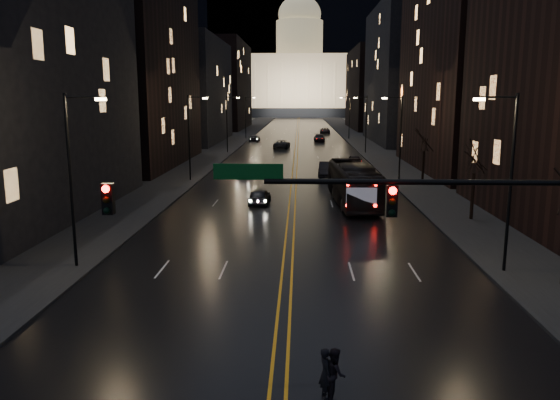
# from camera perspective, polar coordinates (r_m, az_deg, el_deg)

# --- Properties ---
(ground) EXTENTS (900.00, 900.00, 0.00)m
(ground) POSITION_cam_1_polar(r_m,az_deg,el_deg) (19.06, 0.00, -16.78)
(ground) COLOR black
(ground) RESTS_ON ground
(road) EXTENTS (20.00, 320.00, 0.02)m
(road) POSITION_cam_1_polar(r_m,az_deg,el_deg) (147.17, 1.88, 7.26)
(road) COLOR black
(road) RESTS_ON ground
(sidewalk_left) EXTENTS (8.00, 320.00, 0.16)m
(sidewalk_left) POSITION_cam_1_polar(r_m,az_deg,el_deg) (147.89, -3.60, 7.29)
(sidewalk_left) COLOR black
(sidewalk_left) RESTS_ON ground
(sidewalk_right) EXTENTS (8.00, 320.00, 0.16)m
(sidewalk_right) POSITION_cam_1_polar(r_m,az_deg,el_deg) (147.77, 7.36, 7.22)
(sidewalk_right) COLOR black
(sidewalk_right) RESTS_ON ground
(center_line) EXTENTS (0.62, 320.00, 0.01)m
(center_line) POSITION_cam_1_polar(r_m,az_deg,el_deg) (147.17, 1.88, 7.27)
(center_line) COLOR orange
(center_line) RESTS_ON road
(building_left_mid) EXTENTS (12.00, 30.00, 28.00)m
(building_left_mid) POSITION_cam_1_polar(r_m,az_deg,el_deg) (74.31, -15.30, 14.34)
(building_left_mid) COLOR black
(building_left_mid) RESTS_ON ground
(building_left_far) EXTENTS (12.00, 34.00, 20.00)m
(building_left_far) POSITION_cam_1_polar(r_m,az_deg,el_deg) (111.04, -9.30, 11.17)
(building_left_far) COLOR black
(building_left_far) RESTS_ON ground
(building_left_dist) EXTENTS (12.00, 40.00, 24.00)m
(building_left_dist) POSITION_cam_1_polar(r_m,az_deg,el_deg) (158.42, -5.86, 11.79)
(building_left_dist) COLOR black
(building_left_dist) RESTS_ON ground
(building_right_tall) EXTENTS (12.00, 30.00, 38.00)m
(building_right_tall) POSITION_cam_1_polar(r_m,az_deg,el_deg) (70.68, 19.89, 18.38)
(building_right_tall) COLOR black
(building_right_tall) RESTS_ON ground
(building_right_mid) EXTENTS (12.00, 34.00, 26.00)m
(building_right_mid) POSITION_cam_1_polar(r_m,az_deg,el_deg) (110.87, 13.01, 12.60)
(building_right_mid) COLOR black
(building_right_mid) RESTS_ON ground
(building_right_dist) EXTENTS (12.00, 40.00, 22.00)m
(building_right_dist) POSITION_cam_1_polar(r_m,az_deg,el_deg) (158.24, 9.70, 11.34)
(building_right_dist) COLOR black
(building_right_dist) RESTS_ON ground
(mountain_ridge) EXTENTS (520.00, 60.00, 130.00)m
(mountain_ridge) POSITION_cam_1_polar(r_m,az_deg,el_deg) (402.79, 8.12, 18.61)
(mountain_ridge) COLOR black
(mountain_ridge) RESTS_ON ground
(capitol) EXTENTS (90.00, 50.00, 58.50)m
(capitol) POSITION_cam_1_polar(r_m,az_deg,el_deg) (267.04, 2.02, 12.48)
(capitol) COLOR black
(capitol) RESTS_ON ground
(traffic_signal) EXTENTS (17.29, 0.45, 7.00)m
(traffic_signal) POSITION_cam_1_polar(r_m,az_deg,el_deg) (18.09, 19.06, -1.68)
(traffic_signal) COLOR black
(traffic_signal) RESTS_ON ground
(streetlamp_right_near) EXTENTS (2.13, 0.25, 9.00)m
(streetlamp_right_near) POSITION_cam_1_polar(r_m,az_deg,el_deg) (29.01, 22.68, 2.51)
(streetlamp_right_near) COLOR black
(streetlamp_right_near) RESTS_ON ground
(streetlamp_left_near) EXTENTS (2.13, 0.25, 9.00)m
(streetlamp_left_near) POSITION_cam_1_polar(r_m,az_deg,el_deg) (29.47, -20.77, 2.76)
(streetlamp_left_near) COLOR black
(streetlamp_left_near) RESTS_ON ground
(streetlamp_right_mid) EXTENTS (2.13, 0.25, 9.00)m
(streetlamp_right_mid) POSITION_cam_1_polar(r_m,az_deg,el_deg) (57.93, 12.32, 6.77)
(streetlamp_right_mid) COLOR black
(streetlamp_right_mid) RESTS_ON ground
(streetlamp_left_mid) EXTENTS (2.13, 0.25, 9.00)m
(streetlamp_left_mid) POSITION_cam_1_polar(r_m,az_deg,el_deg) (58.16, -9.30, 6.89)
(streetlamp_left_mid) COLOR black
(streetlamp_left_mid) RESTS_ON ground
(streetlamp_right_far) EXTENTS (2.13, 0.25, 9.00)m
(streetlamp_right_far) POSITION_cam_1_polar(r_m,az_deg,el_deg) (87.58, 8.88, 8.13)
(streetlamp_right_far) COLOR black
(streetlamp_right_far) RESTS_ON ground
(streetlamp_left_far) EXTENTS (2.13, 0.25, 9.00)m
(streetlamp_left_far) POSITION_cam_1_polar(r_m,az_deg,el_deg) (87.73, -5.44, 8.22)
(streetlamp_left_far) COLOR black
(streetlamp_left_far) RESTS_ON ground
(streetlamp_right_dist) EXTENTS (2.13, 0.25, 9.00)m
(streetlamp_right_dist) POSITION_cam_1_polar(r_m,az_deg,el_deg) (117.41, 7.17, 8.80)
(streetlamp_right_dist) COLOR black
(streetlamp_right_dist) RESTS_ON ground
(streetlamp_left_dist) EXTENTS (2.13, 0.25, 9.00)m
(streetlamp_left_dist) POSITION_cam_1_polar(r_m,az_deg,el_deg) (117.52, -3.52, 8.86)
(streetlamp_left_dist) COLOR black
(streetlamp_left_dist) RESTS_ON ground
(tree_right_mid) EXTENTS (2.40, 2.40, 6.65)m
(tree_right_mid) POSITION_cam_1_polar(r_m,az_deg,el_deg) (41.05, 19.70, 4.10)
(tree_right_mid) COLOR black
(tree_right_mid) RESTS_ON ground
(tree_right_far) EXTENTS (2.40, 2.40, 6.65)m
(tree_right_far) POSITION_cam_1_polar(r_m,az_deg,el_deg) (56.44, 14.85, 6.00)
(tree_right_far) COLOR black
(tree_right_far) RESTS_ON ground
(bus) EXTENTS (3.62, 12.42, 3.42)m
(bus) POSITION_cam_1_polar(r_m,az_deg,el_deg) (45.59, 7.69, 1.65)
(bus) COLOR black
(bus) RESTS_ON ground
(oncoming_car_a) EXTENTS (1.83, 4.13, 1.38)m
(oncoming_car_a) POSITION_cam_1_polar(r_m,az_deg,el_deg) (45.34, -2.14, 0.38)
(oncoming_car_a) COLOR black
(oncoming_car_a) RESTS_ON ground
(oncoming_car_b) EXTENTS (1.56, 4.08, 1.33)m
(oncoming_car_b) POSITION_cam_1_polar(r_m,az_deg,el_deg) (60.95, -3.73, 3.00)
(oncoming_car_b) COLOR black
(oncoming_car_b) RESTS_ON ground
(oncoming_car_c) EXTENTS (2.99, 5.58, 1.49)m
(oncoming_car_c) POSITION_cam_1_polar(r_m,az_deg,el_deg) (95.54, 0.20, 5.86)
(oncoming_car_c) COLOR black
(oncoming_car_c) RESTS_ON ground
(oncoming_car_d) EXTENTS (2.08, 4.75, 1.36)m
(oncoming_car_d) POSITION_cam_1_polar(r_m,az_deg,el_deg) (109.67, -2.69, 6.43)
(oncoming_car_d) COLOR black
(oncoming_car_d) RESTS_ON ground
(receding_car_a) EXTENTS (2.18, 5.16, 1.66)m
(receding_car_a) POSITION_cam_1_polar(r_m,az_deg,el_deg) (61.74, 4.94, 3.24)
(receding_car_a) COLOR black
(receding_car_a) RESTS_ON ground
(receding_car_b) EXTENTS (1.70, 4.20, 1.43)m
(receding_car_b) POSITION_cam_1_polar(r_m,az_deg,el_deg) (71.72, 7.84, 4.12)
(receding_car_b) COLOR black
(receding_car_b) RESTS_ON ground
(receding_car_c) EXTENTS (2.21, 5.23, 1.51)m
(receding_car_c) POSITION_cam_1_polar(r_m,az_deg,el_deg) (110.31, 4.13, 6.48)
(receding_car_c) COLOR black
(receding_car_c) RESTS_ON ground
(receding_car_d) EXTENTS (2.60, 5.35, 1.47)m
(receding_car_d) POSITION_cam_1_polar(r_m,az_deg,el_deg) (134.48, 4.73, 7.22)
(receding_car_d) COLOR black
(receding_car_d) RESTS_ON ground
(pedestrian_a) EXTENTS (0.53, 0.66, 1.57)m
(pedestrian_a) POSITION_cam_1_polar(r_m,az_deg,el_deg) (16.94, 4.78, -17.57)
(pedestrian_a) COLOR black
(pedestrian_a) RESTS_ON ground
(pedestrian_b) EXTENTS (0.55, 0.83, 1.57)m
(pedestrian_b) POSITION_cam_1_polar(r_m,az_deg,el_deg) (16.95, 5.74, -17.56)
(pedestrian_b) COLOR black
(pedestrian_b) RESTS_ON ground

